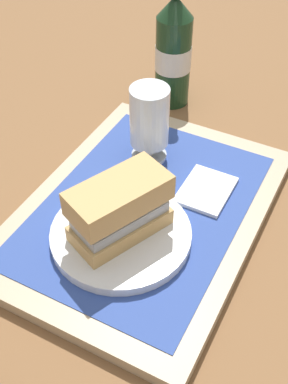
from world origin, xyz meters
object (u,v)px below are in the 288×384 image
(beer_bottle, at_px, (173,50))
(beer_glass, at_px, (149,122))
(plate, at_px, (121,234))
(sandwich, at_px, (122,207))

(beer_bottle, bearing_deg, beer_glass, -165.27)
(plate, height_order, beer_bottle, beer_bottle)
(sandwich, relative_size, beer_glass, 1.16)
(plate, bearing_deg, sandwich, -24.15)
(beer_glass, height_order, beer_bottle, beer_bottle)
(plate, distance_m, beer_bottle, 0.38)
(plate, distance_m, beer_glass, 0.19)
(beer_glass, bearing_deg, beer_bottle, 14.73)
(sandwich, relative_size, beer_bottle, 0.54)
(beer_bottle, bearing_deg, sandwich, -164.86)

